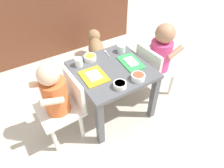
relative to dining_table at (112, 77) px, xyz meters
name	(u,v)px	position (x,y,z in m)	size (l,w,h in m)	color
ground_plane	(112,108)	(0.00, 0.00, -0.35)	(7.00, 7.00, 0.00)	beige
kitchen_cabinet_back	(54,5)	(0.00, 1.19, 0.15)	(1.69, 0.35, 1.00)	brown
dining_table	(112,77)	(0.00, 0.00, 0.00)	(0.53, 0.51, 0.43)	#515459
seated_child_left	(57,95)	(-0.42, -0.03, 0.05)	(0.29, 0.29, 0.65)	white
seated_child_right	(160,54)	(0.43, -0.03, 0.07)	(0.30, 0.30, 0.67)	white
dog	(96,47)	(0.20, 0.65, -0.15)	(0.28, 0.46, 0.31)	olive
food_tray_left	(94,76)	(-0.15, -0.01, 0.09)	(0.16, 0.19, 0.02)	gold
food_tray_right	(131,62)	(0.15, -0.01, 0.09)	(0.15, 0.22, 0.02)	green
water_cup_left	(121,49)	(0.18, 0.14, 0.11)	(0.06, 0.06, 0.06)	white
water_cup_right	(79,63)	(-0.19, 0.15, 0.11)	(0.06, 0.06, 0.06)	white
veggie_bowl_near	(90,57)	(-0.08, 0.18, 0.10)	(0.09, 0.09, 0.03)	white
veggie_bowl_far	(138,77)	(0.09, -0.19, 0.10)	(0.09, 0.09, 0.04)	white
cereal_bowl_right_side	(120,85)	(-0.06, -0.19, 0.10)	(0.09, 0.09, 0.04)	white
spoon_by_left_tray	(106,53)	(0.06, 0.19, 0.08)	(0.03, 0.10, 0.01)	silver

